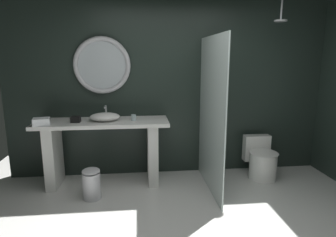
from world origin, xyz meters
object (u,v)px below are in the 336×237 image
(round_wall_mirror, at_px, (102,65))
(toilet, at_px, (261,161))
(tissue_box, at_px, (76,119))
(waste_bin, at_px, (92,183))
(folded_hand_towel, at_px, (41,122))
(vessel_sink, at_px, (105,117))
(tumbler_cup, at_px, (134,118))
(rain_shower_head, at_px, (281,19))

(round_wall_mirror, relative_size, toilet, 1.35)
(tissue_box, relative_size, waste_bin, 0.31)
(tissue_box, relative_size, folded_hand_towel, 0.62)
(vessel_sink, xyz_separation_m, toilet, (2.24, -0.05, -0.70))
(tissue_box, xyz_separation_m, toilet, (2.62, -0.00, -0.68))
(tissue_box, bearing_deg, toilet, -0.08)
(tumbler_cup, xyz_separation_m, rain_shower_head, (1.99, -0.01, 1.31))
(rain_shower_head, bearing_deg, tumbler_cup, 179.77)
(round_wall_mirror, height_order, rain_shower_head, rain_shower_head)
(toilet, height_order, folded_hand_towel, folded_hand_towel)
(tumbler_cup, height_order, tissue_box, tumbler_cup)
(folded_hand_towel, bearing_deg, toilet, 2.71)
(vessel_sink, xyz_separation_m, rain_shower_head, (2.38, -0.04, 1.30))
(vessel_sink, relative_size, tissue_box, 3.25)
(tumbler_cup, distance_m, rain_shower_head, 2.39)
(waste_bin, bearing_deg, tissue_box, 118.68)
(tissue_box, relative_size, round_wall_mirror, 0.16)
(round_wall_mirror, xyz_separation_m, rain_shower_head, (2.42, -0.31, 0.62))
(folded_hand_towel, bearing_deg, round_wall_mirror, 32.25)
(toilet, relative_size, folded_hand_towel, 2.92)
(rain_shower_head, bearing_deg, toilet, -174.24)
(vessel_sink, bearing_deg, rain_shower_head, -0.93)
(tumbler_cup, height_order, waste_bin, tumbler_cup)
(round_wall_mirror, bearing_deg, tissue_box, -137.02)
(tissue_box, bearing_deg, tumbler_cup, 1.37)
(folded_hand_towel, bearing_deg, tumbler_cup, 8.07)
(vessel_sink, height_order, tissue_box, vessel_sink)
(waste_bin, bearing_deg, tumbler_cup, 39.35)
(round_wall_mirror, distance_m, folded_hand_towel, 1.11)
(vessel_sink, distance_m, folded_hand_towel, 0.80)
(vessel_sink, bearing_deg, tumbler_cup, -4.55)
(rain_shower_head, xyz_separation_m, folded_hand_towel, (-3.15, -0.16, -1.31))
(waste_bin, xyz_separation_m, folded_hand_towel, (-0.63, 0.28, 0.74))
(round_wall_mirror, relative_size, waste_bin, 1.99)
(rain_shower_head, relative_size, folded_hand_towel, 1.41)
(vessel_sink, relative_size, tumbler_cup, 4.87)
(vessel_sink, height_order, toilet, vessel_sink)
(vessel_sink, relative_size, waste_bin, 1.02)
(tumbler_cup, height_order, round_wall_mirror, round_wall_mirror)
(tissue_box, xyz_separation_m, folded_hand_towel, (-0.39, -0.15, 0.01))
(tissue_box, bearing_deg, round_wall_mirror, 42.98)
(tumbler_cup, relative_size, waste_bin, 0.21)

